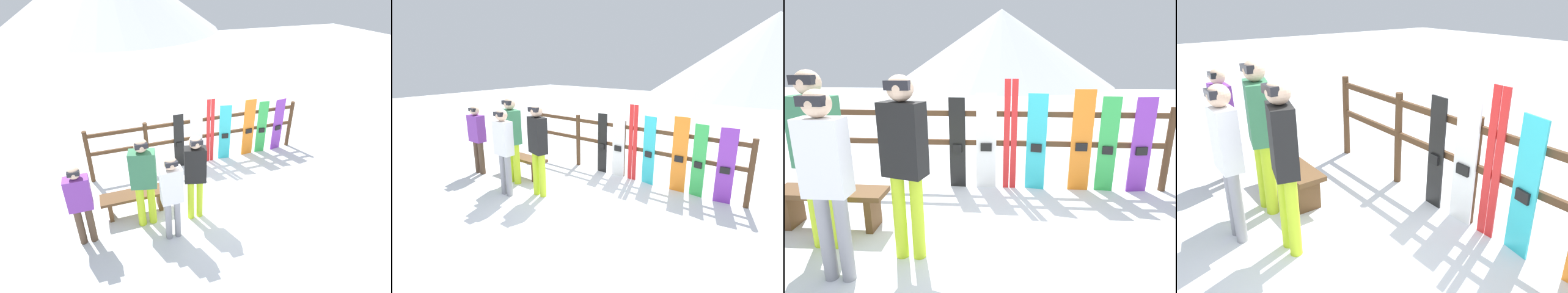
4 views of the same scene
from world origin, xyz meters
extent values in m
plane|color=white|center=(0.00, 0.00, 0.00)|extent=(40.00, 40.00, 0.00)
cone|color=silver|center=(0.00, 23.62, 3.00)|extent=(18.00, 18.00, 6.00)
cylinder|color=#4C331E|center=(-2.57, 1.62, 0.64)|extent=(0.10, 0.10, 1.27)
cylinder|color=#4C331E|center=(-1.29, 1.62, 0.64)|extent=(0.10, 0.10, 1.27)
cylinder|color=#4C331E|center=(0.00, 1.62, 0.64)|extent=(0.10, 0.10, 1.27)
cylinder|color=#4C331E|center=(1.29, 1.62, 0.64)|extent=(0.10, 0.10, 1.27)
cylinder|color=#4C331E|center=(2.57, 1.62, 0.64)|extent=(0.10, 0.10, 1.27)
cube|color=#4C331E|center=(0.00, 1.62, 0.70)|extent=(5.15, 0.05, 0.08)
cube|color=#4C331E|center=(0.00, 1.62, 1.14)|extent=(5.15, 0.05, 0.08)
cube|color=brown|center=(-1.82, 0.26, 0.44)|extent=(1.29, 0.36, 0.06)
cube|color=brown|center=(-2.30, 0.26, 0.20)|extent=(0.08, 0.29, 0.41)
cube|color=brown|center=(-1.34, 0.26, 0.20)|extent=(0.08, 0.29, 0.41)
cylinder|color=#B7D826|center=(-0.83, -0.24, 0.43)|extent=(0.12, 0.12, 0.86)
cylinder|color=#B7D826|center=(-0.66, -0.24, 0.43)|extent=(0.12, 0.12, 0.86)
cube|color=black|center=(-0.75, -0.24, 1.21)|extent=(0.43, 0.31, 0.68)
sphere|color=#D8B293|center=(-0.75, -0.24, 1.67)|extent=(0.23, 0.23, 0.23)
cube|color=black|center=(-0.75, -0.31, 1.69)|extent=(0.21, 0.08, 0.08)
cylinder|color=#B7D826|center=(-1.76, -0.11, 0.44)|extent=(0.14, 0.14, 0.88)
cylinder|color=#B7D826|center=(-1.55, -0.11, 0.44)|extent=(0.14, 0.14, 0.88)
cube|color=#33724C|center=(-1.65, -0.11, 1.23)|extent=(0.50, 0.35, 0.70)
sphere|color=#D8B293|center=(-1.65, -0.11, 1.70)|extent=(0.24, 0.24, 0.24)
cube|color=black|center=(-1.65, -0.19, 1.73)|extent=(0.22, 0.08, 0.08)
cylinder|color=gray|center=(-1.37, -0.61, 0.41)|extent=(0.12, 0.12, 0.82)
cylinder|color=gray|center=(-1.20, -0.61, 0.41)|extent=(0.12, 0.12, 0.82)
cube|color=white|center=(-1.28, -0.61, 1.14)|extent=(0.36, 0.20, 0.65)
sphere|color=#D8B293|center=(-1.28, -0.61, 1.58)|extent=(0.22, 0.22, 0.22)
cube|color=black|center=(-1.28, -0.68, 1.60)|extent=(0.20, 0.08, 0.08)
cube|color=black|center=(-0.52, 1.57, 0.69)|extent=(0.24, 0.03, 1.39)
cube|color=black|center=(-0.52, 1.54, 0.63)|extent=(0.13, 0.03, 0.12)
cube|color=white|center=(-0.09, 1.57, 0.72)|extent=(0.30, 0.02, 1.45)
cube|color=black|center=(-0.09, 1.54, 0.65)|extent=(0.17, 0.03, 0.12)
cube|color=red|center=(0.21, 1.57, 0.83)|extent=(0.09, 0.02, 1.66)
cube|color=red|center=(0.32, 1.57, 0.83)|extent=(0.09, 0.02, 1.66)
cube|color=#2DBFCC|center=(0.65, 1.57, 0.73)|extent=(0.29, 0.08, 1.45)
cube|color=black|center=(0.65, 1.54, 0.65)|extent=(0.16, 0.06, 0.12)
cube|color=orange|center=(1.31, 1.57, 0.76)|extent=(0.30, 0.03, 1.52)
cube|color=black|center=(1.31, 1.54, 0.68)|extent=(0.17, 0.03, 0.12)
cube|color=green|center=(1.69, 1.57, 0.71)|extent=(0.26, 0.06, 1.42)
cube|color=black|center=(1.69, 1.54, 0.64)|extent=(0.14, 0.05, 0.12)
cube|color=purple|center=(2.17, 1.57, 0.71)|extent=(0.30, 0.07, 1.41)
cube|color=black|center=(2.17, 1.54, 0.64)|extent=(0.17, 0.05, 0.12)
camera|label=1|loc=(-2.23, -4.51, 4.17)|focal=28.00mm
camera|label=2|loc=(3.31, -4.04, 2.55)|focal=28.00mm
camera|label=3|loc=(0.13, -2.84, 1.88)|focal=28.00mm
camera|label=4|loc=(2.36, -1.53, 2.47)|focal=35.00mm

